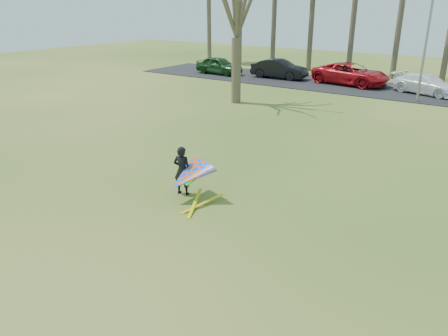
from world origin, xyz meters
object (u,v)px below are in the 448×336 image
Objects in this scene: streetlight at (430,33)px; car_2 at (351,74)px; car_1 at (279,69)px; car_3 at (426,84)px; kite_flyer at (187,176)px; car_0 at (219,65)px.

car_2 is (-6.10, 3.66, -3.56)m from streetlight.
car_1 is 12.02m from car_3.
car_3 is at bearing 83.06° from kite_flyer.
streetlight is 7.95m from car_2.
car_2 reaches higher than car_3.
car_3 is (5.85, -0.64, -0.14)m from car_2.
streetlight is at bearing -105.88° from car_1.
car_3 is (17.74, 0.87, -0.06)m from car_0.
car_1 is (5.72, 0.97, 0.04)m from car_0.
car_0 is (-17.99, 2.14, -3.63)m from streetlight.
streetlight is 1.76× the size of car_0.
kite_flyer is at bearing -160.71° from car_1.
car_2 is at bearing -86.62° from car_1.
car_0 reaches higher than car_3.
kite_flyer reaches higher than car_1.
car_2 is at bearing -79.85° from car_0.
car_2 is 24.60m from kite_flyer.
car_1 is 1.00× the size of car_3.
car_3 is at bearing -92.11° from car_1.
car_2 is at bearing 149.06° from streetlight.
car_0 is 0.93× the size of car_3.
kite_flyer reaches higher than car_0.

